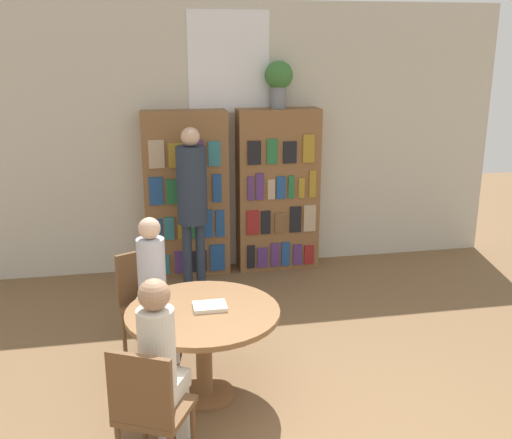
# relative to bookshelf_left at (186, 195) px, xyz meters

# --- Properties ---
(wall_back) EXTENTS (6.40, 0.07, 3.00)m
(wall_back) POSITION_rel_bookshelf_left_xyz_m (0.53, 0.19, 0.58)
(wall_back) COLOR beige
(wall_back) RESTS_ON ground_plane
(bookshelf_left) EXTENTS (0.93, 0.34, 1.86)m
(bookshelf_left) POSITION_rel_bookshelf_left_xyz_m (0.00, 0.00, 0.00)
(bookshelf_left) COLOR brown
(bookshelf_left) RESTS_ON ground_plane
(bookshelf_right) EXTENTS (0.93, 0.34, 1.86)m
(bookshelf_right) POSITION_rel_bookshelf_left_xyz_m (1.05, 0.00, -0.00)
(bookshelf_right) COLOR brown
(bookshelf_right) RESTS_ON ground_plane
(flower_vase) EXTENTS (0.31, 0.31, 0.52)m
(flower_vase) POSITION_rel_bookshelf_left_xyz_m (1.05, 0.00, 1.25)
(flower_vase) COLOR slate
(flower_vase) RESTS_ON bookshelf_right
(reading_table) EXTENTS (1.12, 1.12, 0.70)m
(reading_table) POSITION_rel_bookshelf_left_xyz_m (-0.10, -2.58, -0.35)
(reading_table) COLOR brown
(reading_table) RESTS_ON ground_plane
(chair_near_camera) EXTENTS (0.54, 0.54, 0.87)m
(chair_near_camera) POSITION_rel_bookshelf_left_xyz_m (-0.51, -3.38, -0.44)
(chair_near_camera) COLOR brown
(chair_near_camera) RESTS_ON ground_plane
(chair_left_side) EXTENTS (0.54, 0.54, 0.87)m
(chair_left_side) POSITION_rel_bookshelf_left_xyz_m (-0.50, -1.78, -0.44)
(chair_left_side) COLOR brown
(chair_left_side) RESTS_ON ground_plane
(seated_reader_left) EXTENTS (0.35, 0.39, 1.22)m
(seated_reader_left) POSITION_rel_bookshelf_left_xyz_m (-0.42, -1.94, -0.25)
(seated_reader_left) COLOR #B2B7C6
(seated_reader_left) RESTS_ON ground_plane
(seated_reader_right) EXTENTS (0.35, 0.39, 1.24)m
(seated_reader_right) POSITION_rel_bookshelf_left_xyz_m (-0.42, -3.21, -0.23)
(seated_reader_right) COLOR beige
(seated_reader_right) RESTS_ON ground_plane
(librarian_standing) EXTENTS (0.31, 0.58, 1.74)m
(librarian_standing) POSITION_rel_bookshelf_left_xyz_m (0.03, -0.50, 0.15)
(librarian_standing) COLOR #232D3D
(librarian_standing) RESTS_ON ground_plane
(open_book_on_table) EXTENTS (0.24, 0.18, 0.03)m
(open_book_on_table) POSITION_rel_bookshelf_left_xyz_m (-0.04, -2.56, -0.21)
(open_book_on_table) COLOR silver
(open_book_on_table) RESTS_ON reading_table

